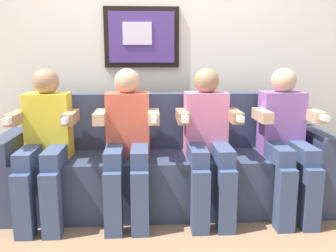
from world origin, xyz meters
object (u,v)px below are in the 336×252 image
object	(u,v)px
couch	(167,169)
person_left_center	(128,139)
person_leftmost	(45,140)
person_rightmost	(286,137)
person_right_center	(208,138)

from	to	relation	value
couch	person_left_center	world-z (taller)	person_left_center
couch	person_left_center	distance (m)	0.45
person_leftmost	person_left_center	xyz separation A→B (m)	(0.59, 0.00, -0.00)
person_left_center	person_rightmost	distance (m)	1.18
person_leftmost	person_rightmost	world-z (taller)	same
person_leftmost	person_left_center	distance (m)	0.59
person_leftmost	person_rightmost	size ratio (longest dim) A/B	1.00
couch	person_left_center	size ratio (longest dim) A/B	2.26
person_right_center	person_rightmost	world-z (taller)	same
couch	person_right_center	distance (m)	0.45
person_rightmost	person_leftmost	bearing A→B (deg)	-179.98
person_rightmost	person_left_center	bearing A→B (deg)	180.00
person_left_center	person_rightmost	bearing A→B (deg)	0.00
person_left_center	person_leftmost	bearing A→B (deg)	-179.95
couch	person_leftmost	world-z (taller)	person_leftmost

